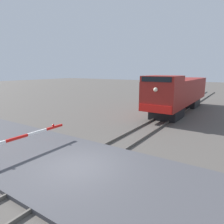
% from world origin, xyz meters
% --- Properties ---
extents(ground_plane, '(160.00, 160.00, 0.00)m').
position_xyz_m(ground_plane, '(0.00, 0.00, 0.00)').
color(ground_plane, '#514C47').
extents(rail_track_left, '(0.08, 80.00, 0.15)m').
position_xyz_m(rail_track_left, '(-0.72, 0.00, 0.07)').
color(rail_track_left, '#59544C').
rests_on(rail_track_left, ground_plane).
extents(rail_track_right, '(0.08, 80.00, 0.15)m').
position_xyz_m(rail_track_right, '(0.72, 0.00, 0.07)').
color(rail_track_right, '#59544C').
rests_on(rail_track_right, ground_plane).
extents(road_surface, '(36.00, 6.02, 0.17)m').
position_xyz_m(road_surface, '(0.00, 0.00, 0.08)').
color(road_surface, '#47474C').
rests_on(road_surface, ground_plane).
extents(locomotive, '(2.96, 14.23, 4.05)m').
position_xyz_m(locomotive, '(0.00, 16.05, 2.11)').
color(locomotive, black).
rests_on(locomotive, ground_plane).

